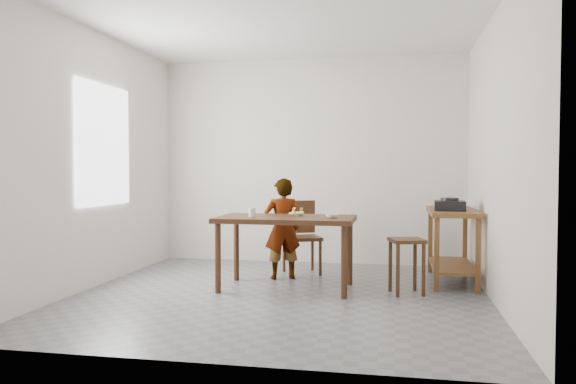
% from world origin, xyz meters
% --- Properties ---
extents(floor, '(4.00, 4.00, 0.04)m').
position_xyz_m(floor, '(0.00, 0.00, -0.02)').
color(floor, slate).
rests_on(floor, ground).
extents(ceiling, '(4.00, 4.00, 0.04)m').
position_xyz_m(ceiling, '(0.00, 0.00, 2.72)').
color(ceiling, white).
rests_on(ceiling, wall_back).
extents(wall_back, '(4.00, 0.04, 2.70)m').
position_xyz_m(wall_back, '(0.00, 2.02, 1.35)').
color(wall_back, silver).
rests_on(wall_back, ground).
extents(wall_front, '(4.00, 0.04, 2.70)m').
position_xyz_m(wall_front, '(0.00, -2.02, 1.35)').
color(wall_front, silver).
rests_on(wall_front, ground).
extents(wall_left, '(0.04, 4.00, 2.70)m').
position_xyz_m(wall_left, '(-2.02, 0.00, 1.35)').
color(wall_left, silver).
rests_on(wall_left, ground).
extents(wall_right, '(0.04, 4.00, 2.70)m').
position_xyz_m(wall_right, '(2.02, 0.00, 1.35)').
color(wall_right, silver).
rests_on(wall_right, ground).
extents(window_pane, '(0.02, 1.10, 1.30)m').
position_xyz_m(window_pane, '(-1.97, 0.20, 1.50)').
color(window_pane, white).
rests_on(window_pane, wall_left).
extents(dining_table, '(1.40, 0.80, 0.75)m').
position_xyz_m(dining_table, '(0.00, 0.30, 0.38)').
color(dining_table, '#3D2211').
rests_on(dining_table, floor).
extents(prep_counter, '(0.50, 1.20, 0.80)m').
position_xyz_m(prep_counter, '(1.72, 1.00, 0.40)').
color(prep_counter, brown).
rests_on(prep_counter, floor).
extents(child, '(0.49, 0.42, 1.14)m').
position_xyz_m(child, '(-0.15, 0.82, 0.57)').
color(child, white).
rests_on(child, floor).
extents(dining_chair, '(0.55, 0.55, 0.86)m').
position_xyz_m(dining_chair, '(0.02, 1.16, 0.43)').
color(dining_chair, '#3D2211').
rests_on(dining_chair, floor).
extents(stool, '(0.39, 0.39, 0.55)m').
position_xyz_m(stool, '(1.22, 0.29, 0.28)').
color(stool, '#3D2211').
rests_on(stool, floor).
extents(glass_tumbler, '(0.08, 0.08, 0.09)m').
position_xyz_m(glass_tumbler, '(-0.34, 0.21, 0.80)').
color(glass_tumbler, white).
rests_on(glass_tumbler, dining_table).
extents(small_bowl, '(0.15, 0.15, 0.04)m').
position_xyz_m(small_bowl, '(0.48, 0.22, 0.77)').
color(small_bowl, white).
rests_on(small_bowl, dining_table).
extents(banana, '(0.18, 0.13, 0.06)m').
position_xyz_m(banana, '(0.09, 0.40, 0.78)').
color(banana, '#F7E853').
rests_on(banana, dining_table).
extents(serving_bowl, '(0.22, 0.22, 0.05)m').
position_xyz_m(serving_bowl, '(1.72, 1.21, 0.83)').
color(serving_bowl, white).
rests_on(serving_bowl, prep_counter).
extents(gas_burner, '(0.33, 0.33, 0.10)m').
position_xyz_m(gas_burner, '(1.67, 0.80, 0.85)').
color(gas_burner, black).
rests_on(gas_burner, prep_counter).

